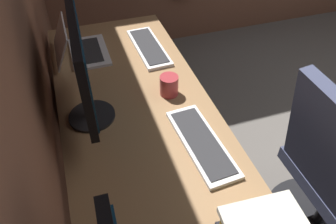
{
  "coord_description": "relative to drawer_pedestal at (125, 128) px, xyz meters",
  "views": [
    {
      "loc": [
        -0.68,
        2.22,
        1.71
      ],
      "look_at": [
        0.11,
        1.96,
        0.95
      ],
      "focal_mm": 35.14,
      "sensor_mm": 36.0,
      "label": 1
    }
  ],
  "objects": [
    {
      "name": "desk",
      "position": [
        -0.57,
        -0.03,
        0.32
      ],
      "size": [
        2.29,
        0.68,
        0.73
      ],
      "color": "#936D47",
      "rests_on": "ground"
    },
    {
      "name": "drawer_pedestal",
      "position": [
        0.0,
        0.0,
        0.0
      ],
      "size": [
        0.4,
        0.51,
        0.69
      ],
      "color": "#936D47",
      "rests_on": "ground"
    },
    {
      "name": "monitor_primary",
      "position": [
        -0.27,
        0.17,
        0.64
      ],
      "size": [
        0.53,
        0.2,
        0.46
      ],
      "color": "black",
      "rests_on": "desk"
    },
    {
      "name": "laptop_leftmost",
      "position": [
        0.25,
        0.16,
        0.43
      ],
      "size": [
        0.32,
        0.28,
        0.19
      ],
      "color": "silver",
      "rests_on": "desk"
    },
    {
      "name": "keyboard_main",
      "position": [
        -0.56,
        -0.22,
        0.39
      ],
      "size": [
        0.43,
        0.17,
        0.02
      ],
      "color": "silver",
      "rests_on": "desk"
    },
    {
      "name": "keyboard_spare",
      "position": [
        0.19,
        -0.21,
        0.39
      ],
      "size": [
        0.43,
        0.16,
        0.02
      ],
      "color": "silver",
      "rests_on": "desk"
    },
    {
      "name": "coffee_mug",
      "position": [
        -0.22,
        -0.2,
        0.43
      ],
      "size": [
        0.13,
        0.09,
        0.1
      ],
      "color": "#A53338",
      "rests_on": "desk"
    },
    {
      "name": "office_chair",
      "position": [
        -0.73,
        -0.81,
        0.11
      ],
      "size": [
        0.56,
        0.56,
        0.97
      ],
      "color": "#383D56",
      "rests_on": "ground"
    }
  ]
}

